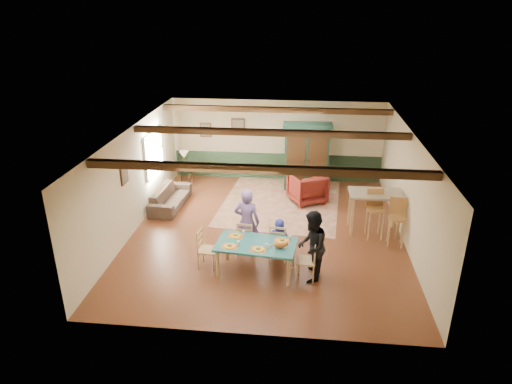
# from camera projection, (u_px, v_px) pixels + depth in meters

# --- Properties ---
(floor) EXTENTS (8.00, 8.00, 0.00)m
(floor) POSITION_uv_depth(u_px,v_px,m) (267.00, 232.00, 12.04)
(floor) COLOR #562918
(floor) RESTS_ON ground
(wall_back) EXTENTS (7.00, 0.02, 2.70)m
(wall_back) POSITION_uv_depth(u_px,v_px,m) (277.00, 141.00, 15.19)
(wall_back) COLOR beige
(wall_back) RESTS_ON floor
(wall_left) EXTENTS (0.02, 8.00, 2.70)m
(wall_left) POSITION_uv_depth(u_px,v_px,m) (133.00, 180.00, 11.86)
(wall_left) COLOR beige
(wall_left) RESTS_ON floor
(wall_right) EXTENTS (0.02, 8.00, 2.70)m
(wall_right) POSITION_uv_depth(u_px,v_px,m) (409.00, 191.00, 11.18)
(wall_right) COLOR beige
(wall_right) RESTS_ON floor
(ceiling) EXTENTS (7.00, 8.00, 0.02)m
(ceiling) POSITION_uv_depth(u_px,v_px,m) (268.00, 133.00, 11.00)
(ceiling) COLOR white
(ceiling) RESTS_ON wall_back
(wainscot_back) EXTENTS (6.95, 0.03, 0.90)m
(wainscot_back) POSITION_uv_depth(u_px,v_px,m) (276.00, 166.00, 15.52)
(wainscot_back) COLOR #1B311F
(wainscot_back) RESTS_ON floor
(ceiling_beam_front) EXTENTS (6.95, 0.16, 0.16)m
(ceiling_beam_front) POSITION_uv_depth(u_px,v_px,m) (258.00, 169.00, 8.92)
(ceiling_beam_front) COLOR black
(ceiling_beam_front) RESTS_ON ceiling
(ceiling_beam_mid) EXTENTS (6.95, 0.16, 0.16)m
(ceiling_beam_mid) POSITION_uv_depth(u_px,v_px,m) (269.00, 133.00, 11.40)
(ceiling_beam_mid) COLOR black
(ceiling_beam_mid) RESTS_ON ceiling
(ceiling_beam_back) EXTENTS (6.95, 0.16, 0.16)m
(ceiling_beam_back) POSITION_uv_depth(u_px,v_px,m) (276.00, 110.00, 13.78)
(ceiling_beam_back) COLOR black
(ceiling_beam_back) RESTS_ON ceiling
(window_left) EXTENTS (0.06, 1.60, 1.30)m
(window_left) POSITION_uv_depth(u_px,v_px,m) (154.00, 153.00, 13.33)
(window_left) COLOR white
(window_left) RESTS_ON wall_left
(picture_left_wall) EXTENTS (0.04, 0.42, 0.52)m
(picture_left_wall) POSITION_uv_depth(u_px,v_px,m) (124.00, 174.00, 11.15)
(picture_left_wall) COLOR gray
(picture_left_wall) RESTS_ON wall_left
(picture_back_a) EXTENTS (0.45, 0.04, 0.55)m
(picture_back_a) POSITION_uv_depth(u_px,v_px,m) (238.00, 127.00, 15.11)
(picture_back_a) COLOR gray
(picture_back_a) RESTS_ON wall_back
(picture_back_b) EXTENTS (0.38, 0.04, 0.48)m
(picture_back_b) POSITION_uv_depth(u_px,v_px,m) (206.00, 130.00, 15.27)
(picture_back_b) COLOR gray
(picture_back_b) RESTS_ON wall_back
(dining_table) EXTENTS (1.84, 1.15, 0.73)m
(dining_table) POSITION_uv_depth(u_px,v_px,m) (256.00, 258.00, 10.15)
(dining_table) COLOR #1F6261
(dining_table) RESTS_ON floor
(dining_chair_far_left) EXTENTS (0.45, 0.47, 0.92)m
(dining_chair_far_left) POSITION_uv_depth(u_px,v_px,m) (246.00, 238.00, 10.82)
(dining_chair_far_left) COLOR tan
(dining_chair_far_left) RESTS_ON floor
(dining_chair_far_right) EXTENTS (0.45, 0.47, 0.92)m
(dining_chair_far_right) POSITION_uv_depth(u_px,v_px,m) (279.00, 241.00, 10.67)
(dining_chair_far_right) COLOR tan
(dining_chair_far_right) RESTS_ON floor
(dining_chair_end_left) EXTENTS (0.47, 0.45, 0.92)m
(dining_chair_end_left) POSITION_uv_depth(u_px,v_px,m) (208.00, 249.00, 10.33)
(dining_chair_end_left) COLOR tan
(dining_chair_end_left) RESTS_ON floor
(dining_chair_end_right) EXTENTS (0.47, 0.45, 0.92)m
(dining_chair_end_right) POSITION_uv_depth(u_px,v_px,m) (306.00, 260.00, 9.90)
(dining_chair_end_right) COLOR tan
(dining_chair_end_right) RESTS_ON floor
(person_man) EXTENTS (0.65, 0.46, 1.68)m
(person_man) POSITION_uv_depth(u_px,v_px,m) (247.00, 222.00, 10.74)
(person_man) COLOR slate
(person_man) RESTS_ON floor
(person_woman) EXTENTS (0.69, 0.84, 1.60)m
(person_woman) POSITION_uv_depth(u_px,v_px,m) (312.00, 247.00, 9.75)
(person_woman) COLOR black
(person_woman) RESTS_ON floor
(person_child) EXTENTS (0.51, 0.36, 0.98)m
(person_child) POSITION_uv_depth(u_px,v_px,m) (279.00, 238.00, 10.73)
(person_child) COLOR navy
(person_child) RESTS_ON floor
(cat) EXTENTS (0.36, 0.17, 0.17)m
(cat) POSITION_uv_depth(u_px,v_px,m) (280.00, 245.00, 9.78)
(cat) COLOR #C56622
(cat) RESTS_ON dining_table
(place_setting_near_left) EXTENTS (0.42, 0.33, 0.11)m
(place_setting_near_left) POSITION_uv_depth(u_px,v_px,m) (230.00, 244.00, 9.87)
(place_setting_near_left) COLOR yellow
(place_setting_near_left) RESTS_ON dining_table
(place_setting_near_center) EXTENTS (0.42, 0.33, 0.11)m
(place_setting_near_center) POSITION_uv_depth(u_px,v_px,m) (258.00, 247.00, 9.75)
(place_setting_near_center) COLOR yellow
(place_setting_near_center) RESTS_ON dining_table
(place_setting_far_left) EXTENTS (0.42, 0.33, 0.11)m
(place_setting_far_left) POSITION_uv_depth(u_px,v_px,m) (235.00, 234.00, 10.31)
(place_setting_far_left) COLOR yellow
(place_setting_far_left) RESTS_ON dining_table
(place_setting_far_right) EXTENTS (0.42, 0.33, 0.11)m
(place_setting_far_right) POSITION_uv_depth(u_px,v_px,m) (282.00, 239.00, 10.10)
(place_setting_far_right) COLOR yellow
(place_setting_far_right) RESTS_ON dining_table
(area_rug) EXTENTS (3.76, 4.34, 0.01)m
(area_rug) POSITION_uv_depth(u_px,v_px,m) (281.00, 202.00, 13.83)
(area_rug) COLOR beige
(area_rug) RESTS_ON floor
(armoire) EXTENTS (1.54, 0.65, 2.15)m
(armoire) POSITION_uv_depth(u_px,v_px,m) (306.00, 157.00, 14.48)
(armoire) COLOR #163729
(armoire) RESTS_ON floor
(armchair) EXTENTS (1.30, 1.31, 0.90)m
(armchair) POSITION_uv_depth(u_px,v_px,m) (307.00, 188.00, 13.73)
(armchair) COLOR #490F0E
(armchair) RESTS_ON floor
(sofa) EXTENTS (0.86, 1.98, 0.57)m
(sofa) POSITION_uv_depth(u_px,v_px,m) (170.00, 197.00, 13.50)
(sofa) COLOR #3C2F26
(sofa) RESTS_ON floor
(end_table) EXTENTS (0.51, 0.51, 0.60)m
(end_table) POSITION_uv_depth(u_px,v_px,m) (185.00, 176.00, 15.12)
(end_table) COLOR black
(end_table) RESTS_ON floor
(table_lamp) EXTENTS (0.34, 0.34, 0.55)m
(table_lamp) POSITION_uv_depth(u_px,v_px,m) (184.00, 159.00, 14.90)
(table_lamp) COLOR beige
(table_lamp) RESTS_ON end_table
(counter_table) EXTENTS (1.36, 0.81, 1.13)m
(counter_table) POSITION_uv_depth(u_px,v_px,m) (374.00, 212.00, 11.87)
(counter_table) COLOR #BCB292
(counter_table) RESTS_ON floor
(bar_stool_left) EXTENTS (0.50, 0.54, 1.28)m
(bar_stool_left) POSITION_uv_depth(u_px,v_px,m) (375.00, 215.00, 11.57)
(bar_stool_left) COLOR #B78047
(bar_stool_left) RESTS_ON floor
(bar_stool_right) EXTENTS (0.48, 0.52, 1.22)m
(bar_stool_right) POSITION_uv_depth(u_px,v_px,m) (397.00, 223.00, 11.20)
(bar_stool_right) COLOR #B78047
(bar_stool_right) RESTS_ON floor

